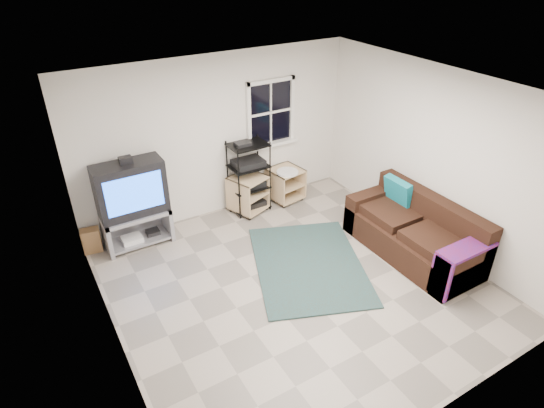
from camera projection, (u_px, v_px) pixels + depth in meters
room at (271, 117)px, 7.45m from camera, size 4.60×4.62×4.60m
tv_unit at (132, 198)px, 6.54m from camera, size 0.97×0.49×1.43m
av_rack at (249, 181)px, 7.53m from camera, size 0.62×0.45×1.23m
side_table_left at (246, 192)px, 7.60m from camera, size 0.68×0.68×0.63m
side_table_right at (284, 182)px, 7.92m from camera, size 0.60×0.60×0.61m
sofa at (415, 234)px, 6.55m from camera, size 0.90×2.04×0.93m
shag_rug at (309, 264)px, 6.45m from camera, size 2.11×2.42×0.02m
paper_bag at (92, 240)px, 6.66m from camera, size 0.28×0.21×0.37m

